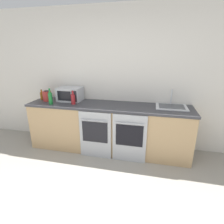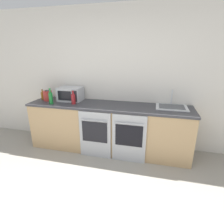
# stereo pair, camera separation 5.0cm
# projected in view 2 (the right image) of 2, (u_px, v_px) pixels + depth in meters

# --- Properties ---
(wall_back) EXTENTS (10.00, 0.06, 2.60)m
(wall_back) POSITION_uv_depth(u_px,v_px,m) (113.00, 80.00, 3.36)
(wall_back) COLOR silver
(wall_back) RESTS_ON ground_plane
(counter_back) EXTENTS (2.98, 0.66, 0.90)m
(counter_back) POSITION_uv_depth(u_px,v_px,m) (108.00, 127.00, 3.31)
(counter_back) COLOR tan
(counter_back) RESTS_ON ground_plane
(oven_left) EXTENTS (0.57, 0.06, 0.85)m
(oven_left) POSITION_uv_depth(u_px,v_px,m) (95.00, 135.00, 3.04)
(oven_left) COLOR #A8AAAF
(oven_left) RESTS_ON ground_plane
(oven_right) EXTENTS (0.57, 0.06, 0.85)m
(oven_right) POSITION_uv_depth(u_px,v_px,m) (129.00, 139.00, 2.91)
(oven_right) COLOR #A8AAAF
(oven_right) RESTS_ON ground_plane
(microwave) EXTENTS (0.45, 0.34, 0.26)m
(microwave) POSITION_uv_depth(u_px,v_px,m) (71.00, 94.00, 3.41)
(microwave) COLOR #B7BABF
(microwave) RESTS_ON counter_back
(bottle_amber) EXTENTS (0.06, 0.06, 0.20)m
(bottle_amber) POSITION_uv_depth(u_px,v_px,m) (43.00, 95.00, 3.52)
(bottle_amber) COLOR #8C5114
(bottle_amber) RESTS_ON counter_back
(bottle_red) EXTENTS (0.08, 0.08, 0.25)m
(bottle_red) POSITION_uv_depth(u_px,v_px,m) (73.00, 99.00, 3.18)
(bottle_red) COLOR maroon
(bottle_red) RESTS_ON counter_back
(bottle_green) EXTENTS (0.07, 0.07, 0.29)m
(bottle_green) POSITION_uv_depth(u_px,v_px,m) (51.00, 98.00, 3.18)
(bottle_green) COLOR #19722D
(bottle_green) RESTS_ON counter_back
(kettle) EXTENTS (0.17, 0.17, 0.20)m
(kettle) POSITION_uv_depth(u_px,v_px,m) (48.00, 96.00, 3.42)
(kettle) COLOR #B2332D
(kettle) RESTS_ON counter_back
(sink) EXTENTS (0.52, 0.41, 0.28)m
(sink) POSITION_uv_depth(u_px,v_px,m) (172.00, 107.00, 3.01)
(sink) COLOR silver
(sink) RESTS_ON counter_back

